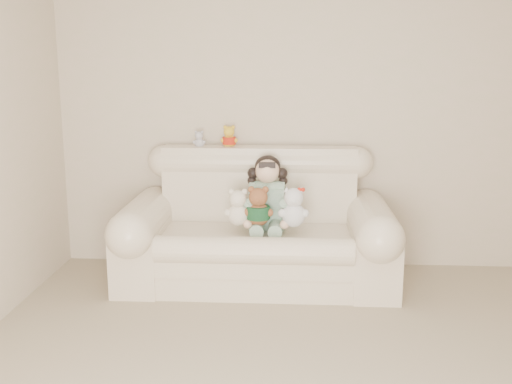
# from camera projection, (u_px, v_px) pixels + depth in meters

# --- Properties ---
(wall_back) EXTENTS (4.50, 0.00, 4.50)m
(wall_back) POSITION_uv_depth(u_px,v_px,m) (331.00, 112.00, 4.91)
(wall_back) COLOR beige
(wall_back) RESTS_ON ground
(sofa) EXTENTS (2.10, 0.95, 1.03)m
(sofa) POSITION_uv_depth(u_px,v_px,m) (257.00, 219.00, 4.62)
(sofa) COLOR #FFE8CD
(sofa) RESTS_ON floor
(seated_child) EXTENTS (0.38, 0.45, 0.58)m
(seated_child) POSITION_uv_depth(u_px,v_px,m) (267.00, 192.00, 4.65)
(seated_child) COLOR #34794F
(seated_child) RESTS_ON sofa
(brown_teddy) EXTENTS (0.24, 0.19, 0.35)m
(brown_teddy) POSITION_uv_depth(u_px,v_px,m) (258.00, 202.00, 4.46)
(brown_teddy) COLOR brown
(brown_teddy) RESTS_ON sofa
(white_cat) EXTENTS (0.26, 0.22, 0.36)m
(white_cat) POSITION_uv_depth(u_px,v_px,m) (294.00, 203.00, 4.43)
(white_cat) COLOR white
(white_cat) RESTS_ON sofa
(cream_teddy) EXTENTS (0.23, 0.18, 0.33)m
(cream_teddy) POSITION_uv_depth(u_px,v_px,m) (238.00, 204.00, 4.48)
(cream_teddy) COLOR white
(cream_teddy) RESTS_ON sofa
(yellow_mini_bear) EXTENTS (0.17, 0.15, 0.22)m
(yellow_mini_bear) POSITION_uv_depth(u_px,v_px,m) (229.00, 135.00, 4.88)
(yellow_mini_bear) COLOR yellow
(yellow_mini_bear) RESTS_ON sofa
(grey_mini_plush) EXTENTS (0.13, 0.12, 0.17)m
(grey_mini_plush) POSITION_uv_depth(u_px,v_px,m) (199.00, 138.00, 4.88)
(grey_mini_plush) COLOR silver
(grey_mini_plush) RESTS_ON sofa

